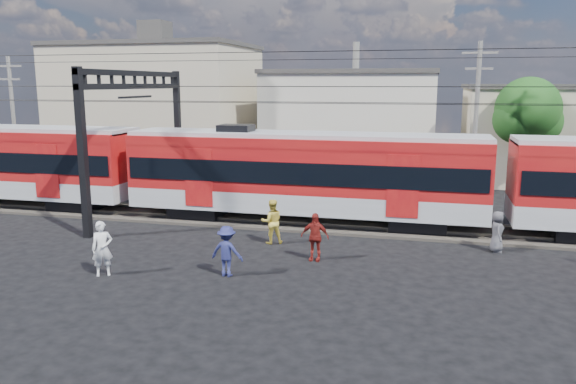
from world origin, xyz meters
name	(u,v)px	position (x,y,z in m)	size (l,w,h in m)	color
ground	(303,287)	(0.00, 0.00, 0.00)	(120.00, 120.00, 0.00)	black
track_bed	(342,225)	(0.00, 8.00, 0.06)	(70.00, 3.40, 0.12)	#2D2823
rail_near	(339,226)	(0.00, 7.25, 0.18)	(70.00, 0.12, 0.12)	#59544C
rail_far	(344,218)	(0.00, 8.75, 0.18)	(70.00, 0.12, 0.12)	#59544C
commuter_train	(308,172)	(-1.57, 8.00, 2.40)	(50.30, 3.08, 4.17)	black
catenary	(162,109)	(-8.65, 8.00, 5.14)	(70.00, 9.30, 7.52)	black
building_west	(158,105)	(-17.00, 24.00, 4.66)	(14.28, 10.20, 9.30)	#BDAF90
building_midwest	(355,119)	(-2.00, 27.00, 3.66)	(12.24, 12.24, 7.30)	beige
utility_pole_mid	(476,118)	(6.00, 15.00, 4.53)	(1.80, 0.24, 8.50)	slate
utility_pole_west	(13,116)	(-22.00, 14.00, 4.28)	(1.80, 0.24, 8.00)	slate
tree_near	(531,113)	(9.19, 18.09, 4.66)	(3.82, 3.64, 6.72)	#382619
pedestrian_a	(102,249)	(-6.75, -0.54, 0.93)	(0.68, 0.44, 1.85)	silver
pedestrian_b	(272,222)	(-2.31, 4.54, 0.90)	(0.87, 0.68, 1.80)	gold
pedestrian_c	(227,251)	(-2.70, 0.42, 0.86)	(1.10, 0.64, 1.71)	navy
pedestrian_d	(315,237)	(-0.20, 2.78, 0.88)	(1.04, 0.43, 1.77)	maroon
pedestrian_e	(497,232)	(6.32, 5.50, 0.79)	(0.78, 0.50, 1.59)	#4A494E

